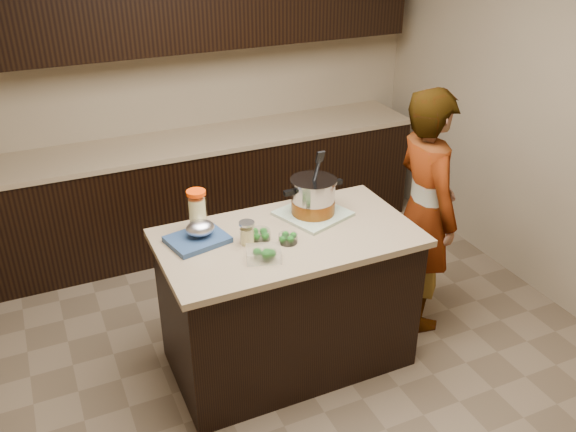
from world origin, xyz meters
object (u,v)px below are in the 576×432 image
stock_pot (313,199)px  lemonade_pitcher (198,214)px  island (288,300)px  person (425,211)px

stock_pot → lemonade_pitcher: stock_pot is taller
island → person: size_ratio=0.90×
person → stock_pot: bearing=88.7°
stock_pot → person: size_ratio=0.24×
stock_pot → lemonade_pitcher: bearing=171.2°
stock_pot → person: person is taller
island → person: person is taller
island → stock_pot: bearing=33.5°
island → lemonade_pitcher: 0.76m
lemonade_pitcher → person: bearing=-6.8°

